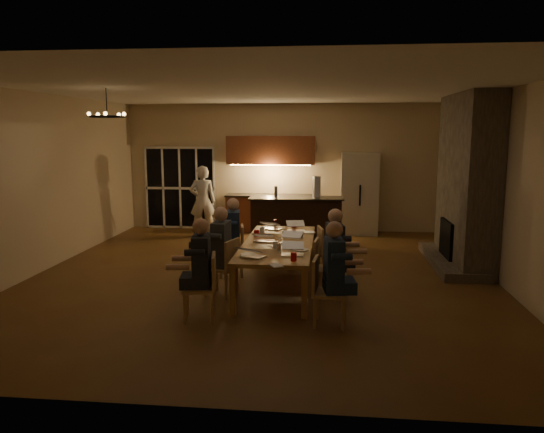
{
  "coord_description": "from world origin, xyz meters",
  "views": [
    {
      "loc": [
        1.13,
        -8.94,
        2.52
      ],
      "look_at": [
        0.15,
        0.3,
        1.02
      ],
      "focal_mm": 35.0,
      "sensor_mm": 36.0,
      "label": 1
    }
  ],
  "objects_px": {
    "person_left_far": "(233,237)",
    "chair_right_far": "(331,252)",
    "person_right_near": "(334,274)",
    "laptop_f": "(296,225)",
    "standing_person": "(203,201)",
    "can_cola": "(275,223)",
    "plate_far": "(308,232)",
    "laptop_c": "(264,234)",
    "chair_left_near": "(199,287)",
    "bar_blender": "(316,187)",
    "redcup_near": "(294,257)",
    "plate_left": "(248,254)",
    "mug_mid": "(284,233)",
    "can_right": "(301,235)",
    "chair_left_far": "(231,251)",
    "can_silver": "(279,247)",
    "person_left_near": "(202,269)",
    "person_right_mid": "(335,254)",
    "redcup_far": "(294,224)",
    "chair_left_mid": "(221,267)",
    "dining_table": "(278,265)",
    "laptop_e": "(272,223)",
    "bar_island": "(296,222)",
    "person_left_mid": "(221,251)",
    "chair_right_near": "(330,292)",
    "mug_front": "(276,244)",
    "bar_bottle": "(276,191)",
    "refrigerator": "(359,194)",
    "mug_back": "(262,230)",
    "laptop_a": "(253,249)",
    "plate_near": "(300,250)",
    "chandelier": "(107,117)",
    "redcup_mid": "(257,233)"
  },
  "relations": [
    {
      "from": "plate_near",
      "to": "mug_front",
      "type": "bearing_deg",
      "value": 158.87
    },
    {
      "from": "redcup_near",
      "to": "bar_blender",
      "type": "relative_size",
      "value": 0.26
    },
    {
      "from": "bar_blender",
      "to": "can_cola",
      "type": "bearing_deg",
      "value": -130.21
    },
    {
      "from": "mug_mid",
      "to": "can_right",
      "type": "relative_size",
      "value": 0.83
    },
    {
      "from": "chair_left_near",
      "to": "mug_front",
      "type": "height_order",
      "value": "chair_left_near"
    },
    {
      "from": "redcup_near",
      "to": "plate_left",
      "type": "xyz_separation_m",
      "value": [
        -0.68,
        0.28,
        -0.05
      ]
    },
    {
      "from": "chair_left_far",
      "to": "can_silver",
      "type": "xyz_separation_m",
      "value": [
        0.96,
        -1.24,
        0.37
      ]
    },
    {
      "from": "chair_right_near",
      "to": "plate_near",
      "type": "relative_size",
      "value": 3.32
    },
    {
      "from": "person_left_near",
      "to": "bar_island",
      "type": "bearing_deg",
      "value": 160.64
    },
    {
      "from": "mug_front",
      "to": "person_right_near",
      "type": "bearing_deg",
      "value": -53.84
    },
    {
      "from": "laptop_c",
      "to": "laptop_e",
      "type": "distance_m",
      "value": 1.08
    },
    {
      "from": "chair_left_far",
      "to": "person_left_far",
      "type": "distance_m",
      "value": 0.25
    },
    {
      "from": "standing_person",
      "to": "can_cola",
      "type": "height_order",
      "value": "standing_person"
    },
    {
      "from": "chair_left_near",
      "to": "bar_blender",
      "type": "bearing_deg",
      "value": 152.87
    },
    {
      "from": "refrigerator",
      "to": "can_right",
      "type": "relative_size",
      "value": 16.67
    },
    {
      "from": "refrigerator",
      "to": "chandelier",
      "type": "relative_size",
      "value": 3.36
    },
    {
      "from": "person_right_mid",
      "to": "bar_blender",
      "type": "height_order",
      "value": "bar_blender"
    },
    {
      "from": "person_left_near",
      "to": "person_left_far",
      "type": "height_order",
      "value": "same"
    },
    {
      "from": "redcup_mid",
      "to": "bar_blender",
      "type": "relative_size",
      "value": 0.26
    },
    {
      "from": "chair_right_near",
      "to": "plate_left",
      "type": "height_order",
      "value": "chair_right_near"
    },
    {
      "from": "person_right_mid",
      "to": "plate_left",
      "type": "distance_m",
      "value": 1.33
    },
    {
      "from": "person_left_near",
      "to": "person_right_mid",
      "type": "relative_size",
      "value": 1.0
    },
    {
      "from": "can_cola",
      "to": "plate_left",
      "type": "xyz_separation_m",
      "value": [
        -0.15,
        -2.42,
        -0.05
      ]
    },
    {
      "from": "laptop_f",
      "to": "plate_far",
      "type": "xyz_separation_m",
      "value": [
        0.23,
        -0.15,
        -0.1
      ]
    },
    {
      "from": "can_cola",
      "to": "plate_far",
      "type": "distance_m",
      "value": 0.92
    },
    {
      "from": "refrigerator",
      "to": "plate_far",
      "type": "distance_m",
      "value": 4.09
    },
    {
      "from": "bar_island",
      "to": "person_left_mid",
      "type": "distance_m",
      "value": 3.82
    },
    {
      "from": "dining_table",
      "to": "laptop_e",
      "type": "distance_m",
      "value": 1.24
    },
    {
      "from": "person_right_mid",
      "to": "redcup_far",
      "type": "xyz_separation_m",
      "value": [
        -0.72,
        1.85,
        0.12
      ]
    },
    {
      "from": "laptop_c",
      "to": "laptop_f",
      "type": "bearing_deg",
      "value": -112.08
    },
    {
      "from": "chair_left_mid",
      "to": "person_right_mid",
      "type": "bearing_deg",
      "value": 108.03
    },
    {
      "from": "bar_island",
      "to": "can_silver",
      "type": "bearing_deg",
      "value": -93.66
    },
    {
      "from": "dining_table",
      "to": "person_left_far",
      "type": "relative_size",
      "value": 2.14
    },
    {
      "from": "person_right_mid",
      "to": "standing_person",
      "type": "height_order",
      "value": "standing_person"
    },
    {
      "from": "person_left_far",
      "to": "chair_right_far",
      "type": "bearing_deg",
      "value": 82.37
    },
    {
      "from": "person_right_near",
      "to": "laptop_f",
      "type": "height_order",
      "value": "person_right_near"
    },
    {
      "from": "dining_table",
      "to": "chair_right_near",
      "type": "height_order",
      "value": "chair_right_near"
    },
    {
      "from": "refrigerator",
      "to": "person_right_mid",
      "type": "height_order",
      "value": "refrigerator"
    },
    {
      "from": "chair_right_far",
      "to": "person_right_mid",
      "type": "height_order",
      "value": "person_right_mid"
    },
    {
      "from": "chair_left_mid",
      "to": "mug_front",
      "type": "xyz_separation_m",
      "value": [
        0.84,
        0.1,
        0.36
      ]
    },
    {
      "from": "redcup_near",
      "to": "plate_near",
      "type": "height_order",
      "value": "redcup_near"
    },
    {
      "from": "person_right_mid",
      "to": "plate_far",
      "type": "bearing_deg",
      "value": 8.33
    },
    {
      "from": "chair_right_far",
      "to": "person_left_far",
      "type": "distance_m",
      "value": 1.73
    },
    {
      "from": "chair_left_mid",
      "to": "chandelier",
      "type": "xyz_separation_m",
      "value": [
        -1.93,
        0.52,
        2.31
      ]
    },
    {
      "from": "person_left_near",
      "to": "person_right_mid",
      "type": "bearing_deg",
      "value": 113.13
    },
    {
      "from": "person_right_near",
      "to": "can_cola",
      "type": "bearing_deg",
      "value": 10.8
    },
    {
      "from": "person_left_near",
      "to": "plate_far",
      "type": "height_order",
      "value": "person_left_near"
    },
    {
      "from": "chair_right_near",
      "to": "person_left_near",
      "type": "distance_m",
      "value": 1.74
    },
    {
      "from": "mug_back",
      "to": "laptop_a",
      "type": "bearing_deg",
      "value": -86.7
    },
    {
      "from": "chair_left_far",
      "to": "bar_bottle",
      "type": "relative_size",
      "value": 3.71
    }
  ]
}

